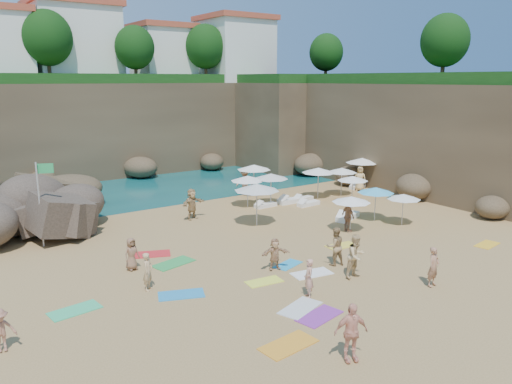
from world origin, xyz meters
TOP-DOWN VIEW (x-y plane):
  - ground at (0.00, 0.00)m, footprint 120.00×120.00m
  - seawater at (0.00, 30.00)m, footprint 120.00×120.00m
  - cliff_back at (2.00, 25.00)m, footprint 44.00×8.00m
  - cliff_right at (19.00, 8.00)m, footprint 8.00×30.00m
  - cliff_corner at (17.00, 20.00)m, footprint 10.00×12.00m
  - clifftop_buildings at (2.96, 25.79)m, footprint 28.48×9.48m
  - clifftop_trees at (4.78, 19.52)m, footprint 35.60×23.82m
  - rock_outcrop at (-8.39, 8.75)m, footprint 8.04×6.62m
  - flag_pole at (-8.94, 6.09)m, footprint 0.84×0.31m
  - parasol_0 at (6.17, 9.30)m, footprint 2.45×2.45m
  - parasol_1 at (3.96, 6.81)m, footprint 2.25×2.25m
  - parasol_2 at (9.46, 6.00)m, footprint 2.37×2.37m
  - parasol_3 at (14.60, 6.71)m, footprint 2.52×2.52m
  - parasol_4 at (10.23, 3.40)m, footprint 2.08×2.08m
  - parasol_5 at (2.02, 2.95)m, footprint 2.63×2.63m
  - parasol_7 at (5.50, 6.29)m, footprint 2.33×2.33m
  - parasol_8 at (11.48, 5.71)m, footprint 2.18×2.18m
  - parasol_9 at (9.07, -1.81)m, footprint 1.97×1.97m
  - parasol_10 at (8.47, -0.24)m, footprint 2.17×2.17m
  - parasol_11 at (5.63, -1.03)m, footprint 2.15×2.15m
  - lounger_0 at (7.58, 4.81)m, footprint 1.70×0.65m
  - lounger_1 at (7.08, 6.05)m, footprint 2.02×0.73m
  - lounger_2 at (8.21, 6.14)m, footprint 1.59×0.61m
  - lounger_3 at (4.95, 6.14)m, footprint 1.60×0.58m
  - lounger_4 at (14.38, 6.78)m, footprint 1.70×0.74m
  - lounger_5 at (7.35, 0.88)m, footprint 2.17×1.39m
  - towel_0 at (-5.93, -3.25)m, footprint 2.01×1.50m
  - towel_2 at (-4.81, -8.68)m, footprint 1.99×1.14m
  - towel_3 at (-4.68, 0.08)m, footprint 2.12×1.40m
  - towel_4 at (-2.47, -4.06)m, footprint 1.62×0.95m
  - towel_5 at (-2.81, -6.85)m, footprint 2.03×1.45m
  - towel_6 at (-2.66, -7.75)m, footprint 1.94×1.25m
  - towel_7 at (-5.10, 1.84)m, footprint 2.17×1.63m
  - towel_8 at (-0.42, -3.08)m, footprint 1.60×1.13m
  - towel_10 at (9.83, -6.70)m, footprint 1.63×0.98m
  - towel_11 at (-9.79, -2.25)m, footprint 1.92×1.13m
  - towel_12 at (3.49, -2.55)m, footprint 1.70×0.97m
  - towel_13 at (-0.23, -4.53)m, footprint 1.90×1.17m
  - person_stand_0 at (-6.79, -2.03)m, footprint 0.67×0.67m
  - person_stand_1 at (1.35, -4.29)m, footprint 1.02×0.89m
  - person_stand_2 at (5.83, 10.02)m, footprint 1.32×1.08m
  - person_stand_3 at (5.52, -0.95)m, footprint 0.59×1.10m
  - person_stand_4 at (13.79, 6.09)m, footprint 0.92×1.05m
  - person_stand_5 at (-0.44, 6.32)m, footprint 1.84×0.98m
  - person_stand_6 at (-1.91, -6.26)m, footprint 0.58×0.68m
  - person_lie_0 at (-12.44, -3.89)m, footprint 1.02×1.48m
  - person_lie_1 at (-3.85, -10.45)m, footprint 1.65×2.10m
  - person_lie_2 at (-6.54, 0.41)m, footprint 1.03×1.59m
  - person_lie_3 at (-1.28, -3.22)m, footprint 1.66×1.73m
  - person_lie_4 at (2.97, -8.39)m, footprint 0.81×1.72m
  - person_lie_5 at (1.02, -5.93)m, footprint 1.02×1.94m

SIDE VIEW (x-z plane):
  - ground at x=0.00m, z-range 0.00..0.00m
  - rock_outcrop at x=-8.39m, z-range -1.43..1.43m
  - seawater at x=0.00m, z-range 0.00..0.00m
  - towel_8 at x=-0.42m, z-range 0.00..0.03m
  - towel_10 at x=9.83m, z-range 0.00..0.03m
  - towel_4 at x=-2.47m, z-range 0.00..0.03m
  - towel_12 at x=3.49m, z-range 0.00..0.03m
  - towel_13 at x=-0.23m, z-range 0.00..0.03m
  - towel_6 at x=-2.66m, z-range 0.00..0.03m
  - towel_0 at x=-5.93m, z-range 0.00..0.03m
  - towel_11 at x=-9.79m, z-range 0.00..0.03m
  - towel_5 at x=-2.81m, z-range 0.00..0.03m
  - towel_2 at x=-4.81m, z-range 0.00..0.03m
  - towel_7 at x=-5.10m, z-range 0.00..0.03m
  - towel_3 at x=-4.68m, z-range 0.00..0.03m
  - lounger_2 at x=8.21m, z-range 0.00..0.24m
  - lounger_3 at x=4.95m, z-range 0.00..0.25m
  - lounger_4 at x=14.38m, z-range 0.00..0.26m
  - lounger_0 at x=7.58m, z-range 0.00..0.26m
  - lounger_1 at x=7.08m, z-range 0.00..0.31m
  - lounger_5 at x=7.35m, z-range 0.00..0.32m
  - person_lie_0 at x=-12.44m, z-range 0.00..0.38m
  - person_lie_3 at x=-1.28m, z-range 0.00..0.38m
  - person_lie_2 at x=-6.54m, z-range 0.00..0.39m
  - person_lie_4 at x=2.97m, z-range 0.00..0.40m
  - person_lie_1 at x=-3.85m, z-range 0.00..0.45m
  - person_lie_5 at x=1.02m, z-range 0.00..0.72m
  - person_stand_6 at x=-1.91m, z-range 0.00..1.57m
  - person_stand_0 at x=-6.79m, z-range 0.00..1.57m
  - person_stand_3 at x=5.52m, z-range 0.00..1.79m
  - person_stand_1 at x=1.35m, z-range 0.00..1.80m
  - person_stand_4 at x=13.79m, z-range 0.00..1.90m
  - person_stand_2 at x=5.83m, z-range 0.00..1.91m
  - person_stand_5 at x=-0.44m, z-range 0.00..1.91m
  - parasol_9 at x=9.07m, z-range 0.78..2.64m
  - parasol_4 at x=10.23m, z-range 0.82..2.79m
  - parasol_11 at x=5.63m, z-range 0.85..2.88m
  - parasol_10 at x=8.47m, z-range 0.86..2.91m
  - parasol_8 at x=11.48m, z-range 0.86..2.93m
  - parasol_1 at x=3.96m, z-range 0.89..3.02m
  - parasol_7 at x=5.50m, z-range 0.92..3.12m
  - parasol_2 at x=9.46m, z-range 0.93..3.17m
  - parasol_0 at x=6.17m, z-range 0.97..3.28m
  - parasol_3 at x=14.60m, z-range 1.00..3.38m
  - parasol_5 at x=2.02m, z-range 1.04..3.53m
  - flag_pole at x=-8.94m, z-range 0.60..4.97m
  - cliff_back at x=2.00m, z-range 0.00..8.00m
  - cliff_right at x=19.00m, z-range 0.00..8.00m
  - cliff_corner at x=17.00m, z-range 0.00..8.00m
  - clifftop_buildings at x=2.96m, z-range 7.74..14.74m
  - clifftop_trees at x=4.78m, z-range 9.06..13.46m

